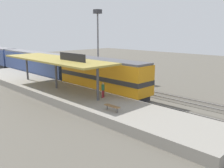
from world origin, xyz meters
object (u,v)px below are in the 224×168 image
Objects in this scene: platform_bench at (112,106)px; passenger_carriage_front at (35,64)px; locomotive at (102,76)px; freight_car at (92,69)px; light_mast at (98,29)px; person_waiting at (103,89)px.

passenger_carriage_front is (6.00, 25.89, 0.97)m from platform_bench.
locomotive reaches higher than passenger_carriage_front.
platform_bench is 0.08× the size of passenger_carriage_front.
freight_car is (4.60, 7.53, -0.44)m from locomotive.
freight_car is 1.03× the size of light_mast.
light_mast is at bearing 32.87° from freight_car.
passenger_carriage_front is at bearing 76.95° from platform_bench.
light_mast is (3.20, 2.07, 6.43)m from freight_car.
platform_bench is at bearing -103.05° from passenger_carriage_front.
passenger_carriage_front is at bearing 81.00° from person_waiting.
person_waiting is (-11.27, -13.50, -6.54)m from light_mast.
freight_car reaches higher than person_waiting.
platform_bench is at bearing -128.28° from light_mast.
platform_bench is 0.99× the size of person_waiting.
passenger_carriage_front is at bearing 132.88° from light_mast.
platform_bench is at bearing -127.26° from locomotive.
passenger_carriage_front is at bearing 90.00° from locomotive.
locomotive is at bearing 52.74° from platform_bench.
light_mast is at bearing 50.15° from person_waiting.
light_mast reaches higher than passenger_carriage_front.
passenger_carriage_front reaches higher than person_waiting.
light_mast is 18.77m from person_waiting.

